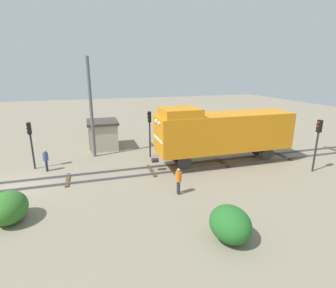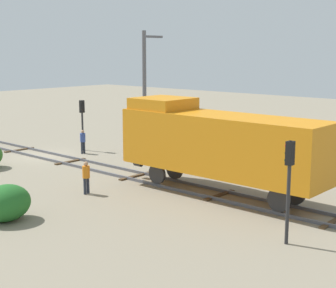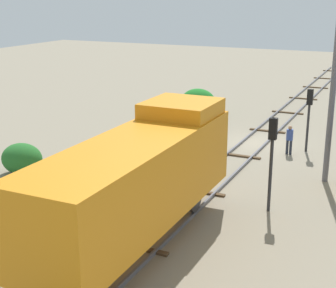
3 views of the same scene
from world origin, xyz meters
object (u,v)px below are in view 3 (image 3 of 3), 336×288
(locomotive, at_px, (139,176))
(traffic_signal_near, at_px, (309,108))
(worker_near_track, at_px, (290,138))
(traffic_signal_mid, at_px, (272,147))
(catenary_mast, at_px, (334,90))
(worker_by_signal, at_px, (114,164))

(locomotive, height_order, traffic_signal_near, locomotive)
(traffic_signal_near, bearing_deg, worker_near_track, 51.23)
(traffic_signal_mid, bearing_deg, traffic_signal_near, -88.78)
(traffic_signal_mid, distance_m, catenary_mast, 5.29)
(traffic_signal_mid, xyz_separation_m, catenary_mast, (-1.66, -4.73, 1.71))
(locomotive, xyz_separation_m, traffic_signal_near, (-3.20, -14.58, -0.19))
(locomotive, bearing_deg, worker_by_signal, -51.00)
(locomotive, xyz_separation_m, catenary_mast, (-5.06, -9.95, 1.78))
(traffic_signal_near, height_order, traffic_signal_mid, traffic_signal_mid)
(locomotive, distance_m, worker_near_track, 13.91)
(traffic_signal_near, distance_m, worker_near_track, 2.04)
(worker_near_track, bearing_deg, worker_by_signal, -6.02)
(locomotive, height_order, worker_near_track, locomotive)
(traffic_signal_near, bearing_deg, catenary_mast, 111.87)
(traffic_signal_mid, relative_size, catenary_mast, 0.47)
(locomotive, xyz_separation_m, worker_near_track, (-2.40, -13.58, -1.78))
(worker_near_track, bearing_deg, traffic_signal_mid, 38.97)
(locomotive, xyz_separation_m, worker_by_signal, (4.20, -5.19, -1.78))
(locomotive, height_order, traffic_signal_mid, locomotive)
(traffic_signal_mid, xyz_separation_m, worker_near_track, (1.00, -8.36, -1.84))
(catenary_mast, bearing_deg, worker_by_signal, 27.24)
(locomotive, xyz_separation_m, traffic_signal_mid, (-3.40, -5.22, 0.06))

